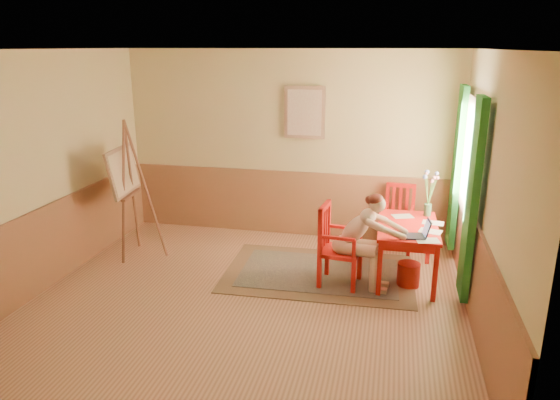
% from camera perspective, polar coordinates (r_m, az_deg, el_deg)
% --- Properties ---
extents(room, '(5.04, 4.54, 2.84)m').
position_cam_1_polar(room, '(5.67, -3.68, 1.99)').
color(room, tan).
rests_on(room, ground).
extents(wainscot, '(5.00, 4.50, 1.00)m').
position_cam_1_polar(wainscot, '(6.68, -1.64, -3.80)').
color(wainscot, '#A16844').
rests_on(wainscot, room).
extents(window, '(0.12, 2.01, 2.20)m').
position_cam_1_polar(window, '(6.60, 19.83, 2.62)').
color(window, white).
rests_on(window, room).
extents(wall_portrait, '(0.60, 0.05, 0.76)m').
position_cam_1_polar(wall_portrait, '(7.64, 2.74, 9.62)').
color(wall_portrait, '#A1785D').
rests_on(wall_portrait, room).
extents(rug, '(2.45, 1.68, 0.02)m').
position_cam_1_polar(rug, '(6.78, 4.30, -8.02)').
color(rug, '#8C7251').
rests_on(rug, room).
extents(table, '(0.73, 1.21, 0.72)m').
position_cam_1_polar(table, '(6.57, 13.90, -3.43)').
color(table, red).
rests_on(table, room).
extents(chair_left, '(0.51, 0.50, 1.02)m').
position_cam_1_polar(chair_left, '(6.32, 6.25, -5.02)').
color(chair_left, red).
rests_on(chair_left, room).
extents(chair_back, '(0.45, 0.47, 0.95)m').
position_cam_1_polar(chair_back, '(7.57, 12.93, -1.93)').
color(chair_back, red).
rests_on(chair_back, room).
extents(figure, '(0.91, 0.43, 1.20)m').
position_cam_1_polar(figure, '(6.21, 9.03, -4.01)').
color(figure, beige).
rests_on(figure, room).
extents(laptop, '(0.38, 0.26, 0.21)m').
position_cam_1_polar(laptop, '(6.15, 14.81, -3.59)').
color(laptop, '#1E2338').
rests_on(laptop, table).
extents(papers, '(0.66, 1.08, 0.00)m').
position_cam_1_polar(papers, '(6.50, 15.51, -2.92)').
color(papers, white).
rests_on(papers, table).
extents(vase, '(0.22, 0.30, 0.59)m').
position_cam_1_polar(vase, '(6.90, 16.11, 0.51)').
color(vase, '#3F724C').
rests_on(vase, table).
extents(wastebasket, '(0.34, 0.34, 0.29)m').
position_cam_1_polar(wastebasket, '(6.58, 14.00, -7.97)').
color(wastebasket, red).
rests_on(wastebasket, room).
extents(easel, '(0.68, 0.86, 1.91)m').
position_cam_1_polar(easel, '(7.31, -16.64, 2.48)').
color(easel, brown).
rests_on(easel, room).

